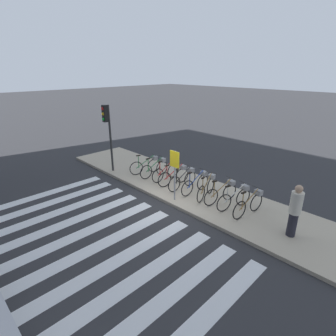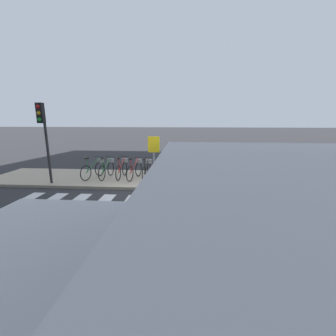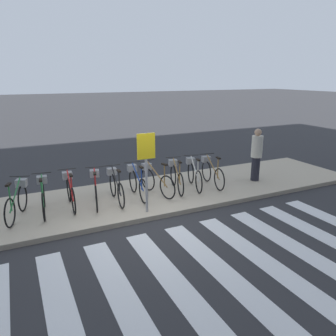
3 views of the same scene
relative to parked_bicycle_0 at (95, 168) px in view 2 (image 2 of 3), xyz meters
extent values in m
plane|color=#2D2D30|center=(2.66, -1.33, -0.55)|extent=(120.00, 120.00, 0.00)
cube|color=#B7A88E|center=(2.66, 0.13, -0.49)|extent=(14.63, 2.91, 0.12)
cube|color=silver|center=(1.31, -5.85, -0.54)|extent=(0.45, 8.00, 0.01)
cube|color=silver|center=(2.21, -5.85, -0.54)|extent=(0.45, 8.00, 0.01)
cube|color=silver|center=(3.11, -5.85, -0.54)|extent=(0.45, 8.00, 0.01)
cube|color=silver|center=(4.01, -5.85, -0.54)|extent=(0.45, 8.00, 0.01)
cube|color=silver|center=(4.91, -5.85, -0.54)|extent=(0.45, 8.00, 0.01)
cube|color=silver|center=(5.81, -5.85, -0.54)|extent=(0.45, 8.00, 0.01)
torus|color=black|center=(-0.18, -0.52, -0.10)|extent=(0.25, 0.63, 0.66)
torus|color=black|center=(0.11, 0.33, -0.10)|extent=(0.25, 0.63, 0.66)
cylinder|color=#267238|center=(-0.03, -0.09, 0.16)|extent=(0.33, 0.88, 0.55)
cylinder|color=#267238|center=(-0.14, -0.40, 0.20)|extent=(0.04, 0.04, 0.59)
cube|color=black|center=(-0.14, -0.40, 0.51)|extent=(0.13, 0.21, 0.04)
cylinder|color=#262626|center=(0.11, 0.33, 0.46)|extent=(0.44, 0.17, 0.02)
cube|color=gray|center=(0.13, 0.38, 0.27)|extent=(0.29, 0.27, 0.18)
torus|color=black|center=(0.51, -0.49, -0.10)|extent=(0.10, 0.66, 0.66)
torus|color=black|center=(0.60, 0.40, -0.10)|extent=(0.10, 0.66, 0.66)
cylinder|color=#267238|center=(0.56, -0.05, 0.16)|extent=(0.12, 0.91, 0.55)
cylinder|color=#267238|center=(0.52, -0.37, 0.20)|extent=(0.03, 0.03, 0.59)
cube|color=black|center=(0.52, -0.37, 0.51)|extent=(0.09, 0.21, 0.04)
cylinder|color=#262626|center=(0.60, 0.40, 0.46)|extent=(0.46, 0.07, 0.02)
cube|color=gray|center=(0.60, 0.45, 0.27)|extent=(0.26, 0.22, 0.18)
torus|color=black|center=(1.19, -0.40, -0.10)|extent=(0.06, 0.66, 0.66)
torus|color=black|center=(1.23, 0.49, -0.10)|extent=(0.06, 0.66, 0.66)
cylinder|color=red|center=(1.21, 0.04, 0.16)|extent=(0.07, 0.92, 0.55)
cylinder|color=red|center=(1.20, -0.28, 0.20)|extent=(0.03, 0.03, 0.59)
cube|color=black|center=(1.20, -0.28, 0.51)|extent=(0.08, 0.20, 0.04)
cylinder|color=#262626|center=(1.23, 0.49, 0.46)|extent=(0.46, 0.04, 0.02)
cube|color=gray|center=(1.23, 0.54, 0.27)|extent=(0.25, 0.21, 0.18)
torus|color=black|center=(1.72, -0.51, -0.10)|extent=(0.17, 0.65, 0.66)
torus|color=black|center=(1.90, 0.37, -0.10)|extent=(0.17, 0.65, 0.66)
cylinder|color=red|center=(1.81, -0.07, 0.16)|extent=(0.22, 0.90, 0.55)
cylinder|color=red|center=(1.74, -0.39, 0.20)|extent=(0.04, 0.04, 0.59)
cube|color=black|center=(1.74, -0.39, 0.51)|extent=(0.11, 0.21, 0.04)
cylinder|color=#262626|center=(1.90, 0.37, 0.46)|extent=(0.46, 0.12, 0.02)
cube|color=gray|center=(1.91, 0.42, 0.27)|extent=(0.28, 0.25, 0.18)
torus|color=black|center=(2.32, -0.54, -0.10)|extent=(0.07, 0.66, 0.66)
torus|color=black|center=(2.37, 0.35, -0.10)|extent=(0.07, 0.66, 0.66)
cylinder|color=black|center=(2.35, -0.09, 0.16)|extent=(0.09, 0.91, 0.55)
cylinder|color=black|center=(2.33, -0.42, 0.20)|extent=(0.03, 0.03, 0.59)
cube|color=black|center=(2.33, -0.42, 0.51)|extent=(0.08, 0.20, 0.04)
cylinder|color=#262626|center=(2.37, 0.35, 0.46)|extent=(0.46, 0.05, 0.02)
cube|color=gray|center=(2.38, 0.40, 0.27)|extent=(0.25, 0.21, 0.18)
torus|color=black|center=(2.94, -0.46, -0.10)|extent=(0.06, 0.66, 0.66)
torus|color=black|center=(2.98, 0.44, -0.10)|extent=(0.06, 0.66, 0.66)
cylinder|color=navy|center=(2.96, -0.01, 0.16)|extent=(0.07, 0.91, 0.55)
cylinder|color=navy|center=(2.95, -0.34, 0.20)|extent=(0.03, 0.03, 0.59)
cube|color=black|center=(2.95, -0.34, 0.51)|extent=(0.08, 0.20, 0.04)
cylinder|color=#262626|center=(2.98, 0.44, 0.46)|extent=(0.46, 0.04, 0.02)
cube|color=gray|center=(2.99, 0.49, 0.27)|extent=(0.25, 0.21, 0.18)
torus|color=black|center=(3.63, -0.47, -0.10)|extent=(0.19, 0.65, 0.66)
torus|color=black|center=(3.42, 0.40, -0.10)|extent=(0.19, 0.65, 0.66)
cylinder|color=olive|center=(3.52, -0.04, 0.16)|extent=(0.24, 0.90, 0.55)
cylinder|color=olive|center=(3.60, -0.35, 0.20)|extent=(0.04, 0.04, 0.59)
cube|color=black|center=(3.60, -0.35, 0.51)|extent=(0.11, 0.21, 0.04)
cylinder|color=#262626|center=(3.42, 0.40, 0.46)|extent=(0.45, 0.13, 0.02)
cube|color=gray|center=(3.41, 0.45, 0.27)|extent=(0.28, 0.25, 0.18)
torus|color=black|center=(4.05, -0.42, -0.10)|extent=(0.19, 0.65, 0.66)
torus|color=black|center=(4.26, 0.45, -0.10)|extent=(0.19, 0.65, 0.66)
cylinder|color=olive|center=(4.16, 0.01, 0.16)|extent=(0.24, 0.90, 0.55)
cylinder|color=olive|center=(4.08, -0.30, 0.20)|extent=(0.04, 0.04, 0.59)
cube|color=black|center=(4.08, -0.30, 0.51)|extent=(0.11, 0.21, 0.04)
cylinder|color=#262626|center=(4.26, 0.45, 0.46)|extent=(0.45, 0.13, 0.02)
cube|color=gray|center=(4.27, 0.50, 0.27)|extent=(0.28, 0.25, 0.18)
torus|color=black|center=(4.62, -0.44, -0.10)|extent=(0.20, 0.64, 0.66)
torus|color=black|center=(4.85, 0.43, -0.10)|extent=(0.20, 0.64, 0.66)
cylinder|color=beige|center=(4.73, 0.00, 0.16)|extent=(0.27, 0.89, 0.55)
cylinder|color=beige|center=(4.65, -0.32, 0.20)|extent=(0.04, 0.04, 0.59)
cube|color=black|center=(4.65, -0.32, 0.51)|extent=(0.12, 0.21, 0.04)
cylinder|color=#262626|center=(4.85, 0.43, 0.46)|extent=(0.45, 0.14, 0.02)
cube|color=gray|center=(4.86, 0.48, 0.27)|extent=(0.28, 0.25, 0.18)
torus|color=black|center=(5.26, -0.50, -0.10)|extent=(0.13, 0.65, 0.66)
torus|color=black|center=(5.38, 0.39, -0.10)|extent=(0.13, 0.65, 0.66)
cylinder|color=olive|center=(5.32, -0.06, 0.16)|extent=(0.16, 0.91, 0.55)
cylinder|color=olive|center=(5.28, -0.38, 0.20)|extent=(0.04, 0.04, 0.59)
cube|color=black|center=(5.28, -0.38, 0.51)|extent=(0.10, 0.21, 0.04)
cylinder|color=#262626|center=(5.38, 0.39, 0.46)|extent=(0.46, 0.09, 0.02)
cube|color=gray|center=(5.39, 0.44, 0.27)|extent=(0.27, 0.23, 0.18)
cylinder|color=black|center=(2.75, -7.32, -0.10)|extent=(0.90, 0.22, 0.90)
cylinder|color=#23232D|center=(6.83, -0.19, -0.05)|extent=(0.26, 0.26, 0.75)
cylinder|color=beige|center=(6.83, -0.19, 0.66)|extent=(0.34, 0.34, 0.67)
sphere|color=tan|center=(6.83, -0.19, 1.10)|extent=(0.22, 0.22, 0.22)
cylinder|color=#2D2D2D|center=(-1.45, -0.98, 1.16)|extent=(0.10, 0.10, 3.16)
cube|color=black|center=(-1.45, -1.16, 2.36)|extent=(0.24, 0.20, 0.75)
sphere|color=red|center=(-1.45, -1.26, 2.59)|extent=(0.14, 0.14, 0.14)
sphere|color=gold|center=(-1.45, -1.26, 2.36)|extent=(0.14, 0.14, 0.14)
sphere|color=green|center=(-1.45, -1.26, 2.13)|extent=(0.14, 0.14, 0.14)
cylinder|color=#99999E|center=(2.81, -1.03, 0.54)|extent=(0.06, 0.06, 1.93)
cube|color=yellow|center=(2.81, -1.05, 1.20)|extent=(0.44, 0.03, 0.60)
camera|label=1|loc=(8.99, -7.44, 4.24)|focal=28.00mm
camera|label=2|loc=(3.98, -9.44, 2.18)|focal=24.00mm
camera|label=3|loc=(0.08, -7.90, 2.77)|focal=35.00mm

